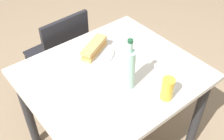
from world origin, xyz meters
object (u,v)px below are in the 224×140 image
object	(u,v)px
dining_table	(112,86)
water_bottle	(129,69)
beer_glass	(167,89)
baguette_sandwich_near	(94,48)
chair_far	(62,54)
knife_near	(86,51)
plate_near	(94,53)

from	to	relation	value
dining_table	water_bottle	distance (m)	0.28
beer_glass	water_bottle	bearing A→B (deg)	116.95
baguette_sandwich_near	water_bottle	world-z (taller)	water_bottle
chair_far	baguette_sandwich_near	size ratio (longest dim) A/B	3.59
dining_table	knife_near	xyz separation A→B (m)	(-0.01, 0.25, 0.13)
water_bottle	beer_glass	size ratio (longest dim) A/B	2.39
baguette_sandwich_near	knife_near	distance (m)	0.06
knife_near	water_bottle	bearing A→B (deg)	-88.35
baguette_sandwich_near	beer_glass	size ratio (longest dim) A/B	1.79
baguette_sandwich_near	water_bottle	bearing A→B (deg)	-93.65
dining_table	water_bottle	size ratio (longest dim) A/B	3.19
chair_far	water_bottle	world-z (taller)	water_bottle
dining_table	water_bottle	bearing A→B (deg)	-89.47
chair_far	plate_near	size ratio (longest dim) A/B	3.38
plate_near	water_bottle	size ratio (longest dim) A/B	0.79
dining_table	water_bottle	xyz separation A→B (m)	(0.00, -0.14, 0.24)
water_bottle	plate_near	bearing A→B (deg)	86.35
chair_far	beer_glass	distance (m)	1.02
plate_near	baguette_sandwich_near	xyz separation A→B (m)	(-0.00, 0.00, 0.04)
chair_far	baguette_sandwich_near	distance (m)	0.52
plate_near	beer_glass	size ratio (longest dim) A/B	1.89
beer_glass	dining_table	bearing A→B (deg)	106.50
chair_far	water_bottle	xyz separation A→B (m)	(-0.00, -0.78, 0.38)
plate_near	knife_near	bearing A→B (deg)	127.74
plate_near	knife_near	size ratio (longest dim) A/B	1.64
dining_table	knife_near	world-z (taller)	knife_near
plate_near	baguette_sandwich_near	size ratio (longest dim) A/B	1.06
chair_far	beer_glass	world-z (taller)	beer_glass
baguette_sandwich_near	chair_far	bearing A→B (deg)	92.63
dining_table	baguette_sandwich_near	distance (m)	0.27
water_bottle	beer_glass	distance (m)	0.23
dining_table	plate_near	distance (m)	0.24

